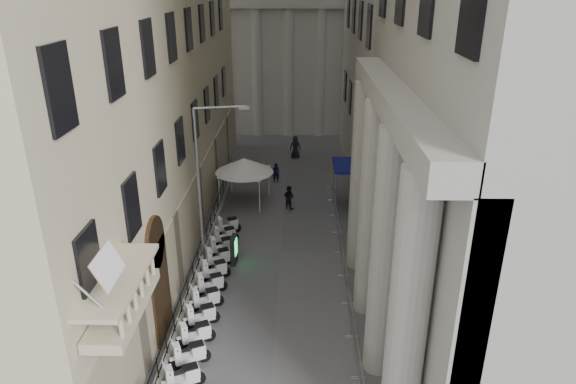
{
  "coord_description": "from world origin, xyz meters",
  "views": [
    {
      "loc": [
        0.98,
        -6.55,
        14.53
      ],
      "look_at": [
        0.47,
        17.45,
        4.5
      ],
      "focal_mm": 32.0,
      "sensor_mm": 36.0,
      "label": 1
    }
  ],
  "objects_px": {
    "pedestrian_b": "(289,197)",
    "info_kiosk": "(234,250)",
    "pedestrian_a": "(276,173)",
    "security_tent": "(241,164)",
    "street_lamp": "(205,173)"
  },
  "relations": [
    {
      "from": "street_lamp",
      "to": "pedestrian_a",
      "type": "height_order",
      "value": "street_lamp"
    },
    {
      "from": "street_lamp",
      "to": "pedestrian_a",
      "type": "relative_size",
      "value": 5.57
    },
    {
      "from": "security_tent",
      "to": "pedestrian_a",
      "type": "relative_size",
      "value": 2.56
    },
    {
      "from": "info_kiosk",
      "to": "street_lamp",
      "type": "bearing_deg",
      "value": 174.78
    },
    {
      "from": "security_tent",
      "to": "pedestrian_b",
      "type": "height_order",
      "value": "security_tent"
    },
    {
      "from": "pedestrian_b",
      "to": "pedestrian_a",
      "type": "bearing_deg",
      "value": -42.05
    },
    {
      "from": "security_tent",
      "to": "info_kiosk",
      "type": "bearing_deg",
      "value": -87.09
    },
    {
      "from": "pedestrian_b",
      "to": "security_tent",
      "type": "bearing_deg",
      "value": 14.06
    },
    {
      "from": "security_tent",
      "to": "pedestrian_a",
      "type": "distance_m",
      "value": 4.6
    },
    {
      "from": "street_lamp",
      "to": "pedestrian_b",
      "type": "distance_m",
      "value": 9.37
    },
    {
      "from": "pedestrian_b",
      "to": "info_kiosk",
      "type": "bearing_deg",
      "value": 103.96
    },
    {
      "from": "street_lamp",
      "to": "pedestrian_b",
      "type": "bearing_deg",
      "value": 48.73
    },
    {
      "from": "street_lamp",
      "to": "info_kiosk",
      "type": "xyz_separation_m",
      "value": [
        1.36,
        -0.24,
        -4.37
      ]
    },
    {
      "from": "info_kiosk",
      "to": "pedestrian_a",
      "type": "xyz_separation_m",
      "value": [
        1.76,
        12.19,
        -0.06
      ]
    },
    {
      "from": "security_tent",
      "to": "pedestrian_a",
      "type": "bearing_deg",
      "value": 58.16
    }
  ]
}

